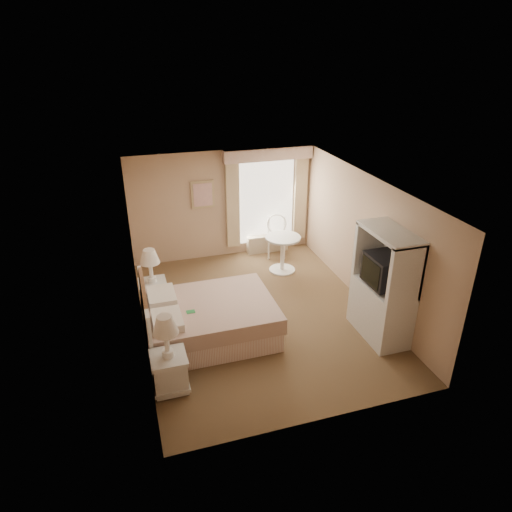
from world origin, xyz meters
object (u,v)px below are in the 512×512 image
object	(u,v)px
cafe_chair	(277,232)
armoire	(383,294)
round_table	(283,248)
bed	(203,319)
nightstand_near	(169,363)
nightstand_far	(153,288)

from	to	relation	value
cafe_chair	armoire	bearing A→B (deg)	-62.13
armoire	round_table	bearing A→B (deg)	105.60
round_table	cafe_chair	bearing A→B (deg)	79.76
bed	round_table	world-z (taller)	bed
round_table	cafe_chair	size ratio (longest dim) A/B	0.82
bed	nightstand_near	distance (m)	1.35
bed	cafe_chair	bearing A→B (deg)	50.28
cafe_chair	armoire	xyz separation A→B (m)	(0.62, -3.57, 0.24)
nightstand_near	round_table	world-z (taller)	nightstand_near
bed	cafe_chair	distance (m)	3.61
nightstand_near	round_table	bearing A→B (deg)	47.02
round_table	armoire	world-z (taller)	armoire
nightstand_near	armoire	world-z (taller)	armoire
nightstand_near	cafe_chair	distance (m)	4.94
bed	nightstand_far	size ratio (longest dim) A/B	1.77
bed	nightstand_near	size ratio (longest dim) A/B	1.75
nightstand_near	armoire	distance (m)	3.68
bed	round_table	distance (m)	2.92
nightstand_far	nightstand_near	bearing A→B (deg)	-90.00
armoire	nightstand_near	bearing A→B (deg)	-174.83
nightstand_near	armoire	xyz separation A→B (m)	(3.65, 0.33, 0.34)
cafe_chair	round_table	bearing A→B (deg)	-82.28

